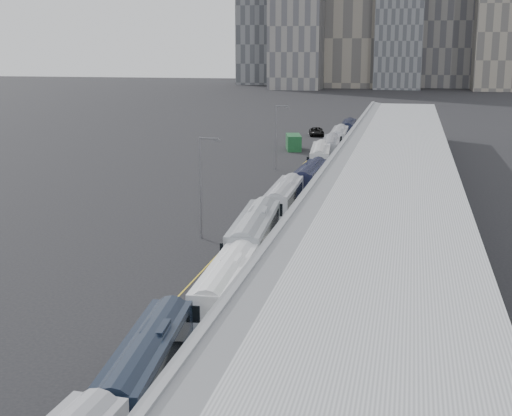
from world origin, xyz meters
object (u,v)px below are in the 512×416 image
(bus_7, at_px, (331,151))
(street_lamp_near, at_px, (202,181))
(bus_8, at_px, (339,140))
(street_lamp_far, at_px, (277,133))
(shipping_container, at_px, (294,142))
(bus_1, at_px, (147,372))
(bus_3, at_px, (254,240))
(bus_9, at_px, (349,130))
(bus_2, at_px, (227,291))
(bus_5, at_px, (310,181))
(bus_4, at_px, (284,202))
(bus_6, at_px, (320,160))
(suv, at_px, (316,132))

(bus_7, distance_m, street_lamp_near, 51.12)
(bus_8, height_order, street_lamp_far, street_lamp_far)
(shipping_container, bearing_deg, bus_7, -67.06)
(bus_1, bearing_deg, bus_7, 83.75)
(bus_3, height_order, bus_9, bus_3)
(bus_2, distance_m, bus_8, 83.07)
(bus_1, height_order, bus_5, bus_5)
(bus_5, distance_m, street_lamp_near, 25.19)
(bus_8, bearing_deg, shipping_container, -157.56)
(bus_3, xyz_separation_m, bus_8, (0.22, 70.35, -0.13))
(bus_4, distance_m, street_lamp_far, 29.44)
(bus_9, xyz_separation_m, street_lamp_near, (-6.73, -80.98, 4.09))
(bus_6, relative_size, bus_7, 1.03)
(bus_4, distance_m, bus_9, 69.91)
(bus_3, bearing_deg, bus_8, 85.93)
(bus_6, height_order, suv, bus_6)
(bus_5, bearing_deg, bus_6, 94.63)
(bus_9, bearing_deg, bus_7, -91.94)
(bus_4, height_order, bus_8, bus_8)
(shipping_container, xyz_separation_m, suv, (1.28, 21.39, -0.49))
(bus_7, height_order, bus_9, bus_7)
(bus_9, bearing_deg, bus_1, -91.96)
(bus_3, distance_m, shipping_container, 67.23)
(bus_3, distance_m, bus_6, 45.64)
(street_lamp_near, bearing_deg, street_lamp_far, 90.33)
(bus_4, distance_m, bus_7, 39.47)
(bus_6, bearing_deg, bus_2, -94.39)
(bus_2, height_order, shipping_container, bus_2)
(bus_1, bearing_deg, bus_9, 83.76)
(bus_7, xyz_separation_m, bus_8, (-0.13, 14.23, -0.01))
(street_lamp_far, bearing_deg, bus_6, 4.16)
(bus_8, xyz_separation_m, street_lamp_far, (-6.70, -25.18, 3.91))
(street_lamp_near, bearing_deg, bus_2, -68.87)
(bus_8, height_order, shipping_container, bus_8)
(bus_9, distance_m, shipping_container, 21.33)
(bus_3, xyz_separation_m, bus_7, (0.35, 56.13, -0.13))
(bus_4, xyz_separation_m, street_lamp_far, (-6.15, 28.51, 3.97))
(bus_1, height_order, bus_3, bus_3)
(street_lamp_near, bearing_deg, suv, 90.00)
(bus_3, bearing_deg, street_lamp_far, 94.27)
(bus_2, xyz_separation_m, bus_9, (-0.34, 99.28, -0.03))
(bus_3, distance_m, bus_8, 70.35)
(bus_1, xyz_separation_m, bus_4, (-0.29, 42.32, 0.04))
(bus_2, xyz_separation_m, bus_4, (-1.15, 29.37, 0.01))
(bus_2, relative_size, bus_8, 0.95)
(bus_3, xyz_separation_m, bus_6, (-0.06, 45.64, -0.09))
(bus_2, xyz_separation_m, shipping_container, (-8.35, 79.51, -0.16))
(bus_8, bearing_deg, bus_2, -91.77)
(bus_2, xyz_separation_m, street_lamp_near, (-7.07, 18.30, 4.06))
(bus_9, relative_size, street_lamp_far, 1.26)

